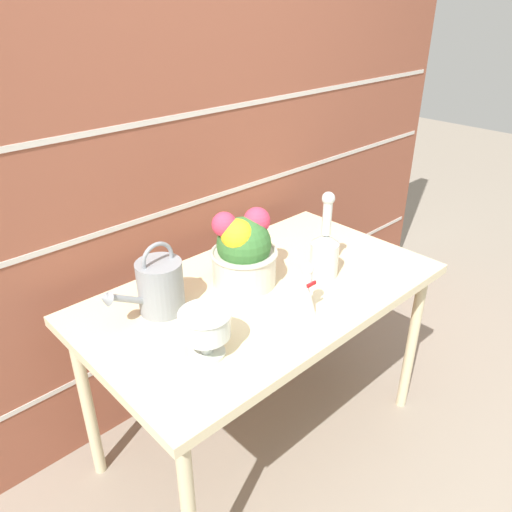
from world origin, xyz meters
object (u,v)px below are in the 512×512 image
watering_can (159,286)px  glass_decanter (325,250)px  crystal_pedestal_bowl (205,327)px  flower_planter (243,251)px  figurine_vase (306,294)px

watering_can → glass_decanter: bearing=-21.0°
watering_can → glass_decanter: (0.58, -0.22, 0.01)m
crystal_pedestal_bowl → flower_planter: flower_planter is taller
crystal_pedestal_bowl → glass_decanter: bearing=6.1°
flower_planter → figurine_vase: flower_planter is taller
crystal_pedestal_bowl → figurine_vase: figurine_vase is taller
crystal_pedestal_bowl → figurine_vase: 0.37m
glass_decanter → figurine_vase: bearing=-152.2°
figurine_vase → flower_planter: bearing=92.3°
crystal_pedestal_bowl → watering_can: bearing=83.4°
figurine_vase → glass_decanter: bearing=27.8°
crystal_pedestal_bowl → glass_decanter: (0.61, 0.07, 0.01)m
flower_planter → figurine_vase: bearing=-87.7°
flower_planter → glass_decanter: 0.31m
flower_planter → crystal_pedestal_bowl: bearing=-147.2°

